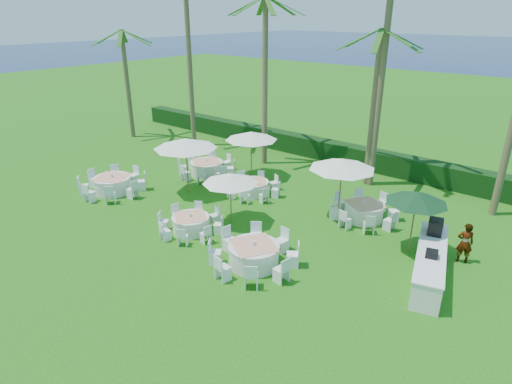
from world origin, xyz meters
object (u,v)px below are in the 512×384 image
banquet_table_c (254,254)px  staff_person (465,243)px  banquet_table_e (253,187)px  banquet_table_f (364,211)px  umbrella_c (251,136)px  umbrella_green (417,197)px  umbrella_d (342,164)px  umbrella_a (186,143)px  banquet_table_a (113,184)px  umbrella_b (230,179)px  buffet_table (430,262)px  banquet_table_b (191,224)px  banquet_table_d (207,168)px

banquet_table_c → staff_person: size_ratio=2.09×
banquet_table_e → banquet_table_f: size_ratio=0.89×
umbrella_c → staff_person: umbrella_c is taller
umbrella_green → staff_person: size_ratio=1.58×
umbrella_d → banquet_table_f: bearing=19.8°
banquet_table_c → umbrella_a: (-7.03, 3.25, 2.18)m
banquet_table_a → umbrella_c: umbrella_c is taller
banquet_table_c → umbrella_b: bearing=145.4°
banquet_table_e → banquet_table_f: 5.77m
umbrella_d → staff_person: umbrella_d is taller
banquet_table_c → umbrella_d: 6.02m
banquet_table_f → umbrella_c: size_ratio=1.07×
umbrella_green → buffet_table: size_ratio=0.55×
banquet_table_b → umbrella_d: bearing=52.1°
banquet_table_a → umbrella_a: bearing=39.5°
umbrella_b → umbrella_green: 7.50m
banquet_table_a → banquet_table_f: banquet_table_a is taller
banquet_table_c → banquet_table_b: bearing=174.8°
banquet_table_c → banquet_table_e: (-4.25, 5.13, -0.06)m
staff_person → banquet_table_f: bearing=-36.7°
banquet_table_d → buffet_table: size_ratio=0.70×
buffet_table → banquet_table_f: bearing=144.7°
banquet_table_a → banquet_table_c: (10.04, -0.77, -0.00)m
banquet_table_c → umbrella_c: umbrella_c is taller
banquet_table_f → umbrella_a: 9.20m
umbrella_a → umbrella_d: umbrella_a is taller
banquet_table_a → banquet_table_f: bearing=24.5°
banquet_table_d → banquet_table_f: 9.54m
umbrella_b → umbrella_c: bearing=120.7°
banquet_table_c → buffet_table: buffet_table is taller
banquet_table_c → umbrella_b: size_ratio=1.37×
banquet_table_b → umbrella_d: size_ratio=0.94×
banquet_table_a → umbrella_green: (14.13, 3.79, 1.86)m
staff_person → umbrella_a: bearing=-16.6°
banquet_table_a → banquet_table_b: 6.33m
banquet_table_d → umbrella_green: umbrella_green is taller
banquet_table_b → umbrella_c: umbrella_c is taller
banquet_table_d → umbrella_b: size_ratio=1.34×
buffet_table → staff_person: (0.66, 1.73, 0.23)m
umbrella_a → banquet_table_f: bearing=18.1°
banquet_table_e → umbrella_c: umbrella_c is taller
banquet_table_b → staff_person: staff_person is taller
banquet_table_a → staff_person: size_ratio=2.10×
banquet_table_f → staff_person: 4.58m
banquet_table_f → umbrella_a: bearing=-161.9°
buffet_table → banquet_table_c: bearing=-147.6°
banquet_table_e → buffet_table: size_ratio=0.59×
umbrella_a → umbrella_b: size_ratio=1.32×
banquet_table_d → umbrella_d: (8.47, 0.01, 2.08)m
banquet_table_a → banquet_table_f: size_ratio=1.08×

